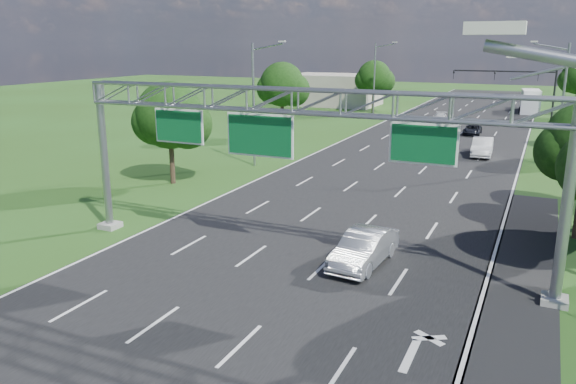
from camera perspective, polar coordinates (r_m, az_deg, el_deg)
The scene contains 18 objects.
ground at distance 43.29m, azimuth 10.13°, elevation 1.34°, with size 220.00×220.00×0.00m, color #264414.
road at distance 43.29m, azimuth 10.13°, elevation 1.34°, with size 18.00×180.00×0.02m, color black.
road_flare at distance 26.74m, azimuth 22.61°, elevation -8.20°, with size 3.00×30.00×0.02m, color black.
sign_gantry at distance 25.14m, azimuth 0.86°, elevation 7.86°, with size 23.50×1.00×9.56m.
traffic_signal at distance 76.03m, azimuth 22.84°, elevation 10.12°, with size 12.21×0.24×7.00m.
streetlight_l_near at distance 46.45m, azimuth -3.32°, elevation 9.44°, with size 2.97×0.22×10.16m.
streetlight_l_far at distance 78.99m, azimuth 8.91°, elevation 11.52°, with size 2.97×0.22×10.16m.
streetlight_r_mid at distance 51.01m, azimuth 25.92°, elevation 8.48°, with size 2.97×0.22×10.16m.
tree_verge_la at distance 41.23m, azimuth -11.81°, elevation 7.31°, with size 5.76×4.80×7.40m.
tree_verge_lb at distance 61.93m, azimuth -0.53°, elevation 10.66°, with size 5.76×4.80×8.06m.
tree_verge_lc at distance 84.31m, azimuth 8.79°, elevation 11.32°, with size 5.76×4.80×7.62m.
building_left at distance 94.85m, azimuth 4.74°, elevation 10.31°, with size 14.00×10.00×5.00m, color #9D9583.
silver_sedan at distance 26.22m, azimuth 7.74°, elevation -5.68°, with size 1.73×4.96×1.63m, color #A4A8AF.
car_queue_a at distance 76.26m, azimuth 15.16°, elevation 7.31°, with size 1.67×4.11×1.19m, color silver.
car_queue_b at distance 66.74m, azimuth 18.22°, elevation 6.02°, with size 1.80×3.90×1.08m, color black.
car_queue_c at distance 69.79m, azimuth 13.28°, elevation 6.80°, with size 1.50×3.72×1.27m, color black.
car_queue_d at distance 54.22m, azimuth 19.13°, elevation 4.34°, with size 1.73×4.95×1.63m, color silver.
box_truck at distance 92.18m, azimuth 23.39°, elevation 8.43°, with size 3.06×8.68×3.21m.
Camera 1 is at (10.43, -10.82, 9.96)m, focal length 35.00 mm.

